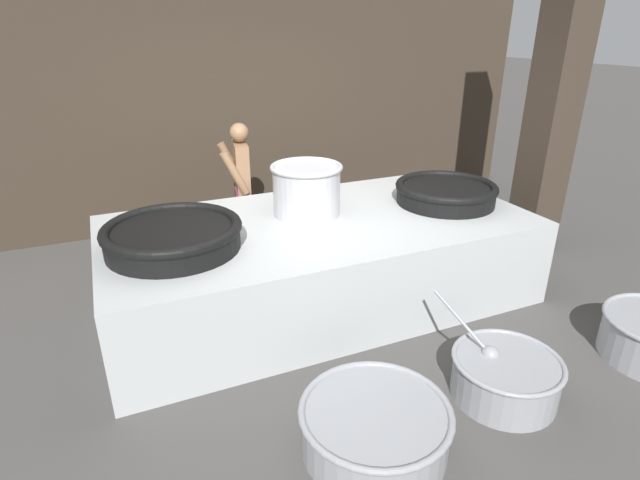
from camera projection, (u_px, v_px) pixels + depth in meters
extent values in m
plane|color=#474442|center=(320.00, 297.00, 4.78)|extent=(60.00, 60.00, 0.00)
cube|color=#382D23|center=(238.00, 74.00, 6.19)|extent=(8.31, 0.24, 3.68)
cube|color=#382D23|center=(558.00, 84.00, 5.09)|extent=(0.40, 0.40, 3.68)
cube|color=#B2B7B7|center=(320.00, 260.00, 4.63)|extent=(3.78, 1.87, 0.79)
cylinder|color=black|center=(173.00, 239.00, 3.85)|extent=(1.03, 1.03, 0.18)
torus|color=black|center=(172.00, 228.00, 3.82)|extent=(1.07, 1.07, 0.08)
cylinder|color=black|center=(445.00, 195.00, 4.86)|extent=(0.94, 0.94, 0.16)
torus|color=black|center=(446.00, 187.00, 4.83)|extent=(0.98, 0.98, 0.08)
cylinder|color=#B7B7BC|center=(307.00, 191.00, 4.53)|extent=(0.61, 0.61, 0.44)
torus|color=#B7B7BC|center=(306.00, 167.00, 4.44)|extent=(0.65, 0.65, 0.04)
cylinder|color=#8C6647|center=(246.00, 223.00, 5.58)|extent=(0.11, 0.11, 0.71)
cylinder|color=#8C6647|center=(244.00, 218.00, 5.72)|extent=(0.11, 0.11, 0.71)
cube|color=#722D4C|center=(244.00, 209.00, 5.59)|extent=(0.21, 0.24, 0.47)
cube|color=#8C6647|center=(241.00, 167.00, 5.41)|extent=(0.21, 0.45, 0.53)
cylinder|color=#8C6647|center=(235.00, 173.00, 5.19)|extent=(0.30, 0.13, 0.49)
cylinder|color=#8C6647|center=(231.00, 163.00, 5.58)|extent=(0.30, 0.13, 0.49)
sphere|color=#8C6647|center=(239.00, 133.00, 5.26)|extent=(0.20, 0.20, 0.20)
cylinder|color=gray|center=(505.00, 378.00, 3.45)|extent=(0.72, 0.72, 0.30)
torus|color=gray|center=(508.00, 361.00, 3.39)|extent=(0.75, 0.75, 0.04)
cylinder|color=orange|center=(506.00, 370.00, 3.42)|extent=(0.63, 0.63, 0.07)
cylinder|color=orange|center=(510.00, 376.00, 3.29)|extent=(0.04, 0.04, 0.03)
cylinder|color=orange|center=(496.00, 362.00, 3.42)|extent=(0.06, 0.06, 0.04)
cylinder|color=orange|center=(502.00, 350.00, 3.54)|extent=(0.06, 0.05, 0.04)
cylinder|color=orange|center=(504.00, 357.00, 3.47)|extent=(0.05, 0.04, 0.04)
cylinder|color=orange|center=(506.00, 367.00, 3.36)|extent=(0.06, 0.05, 0.04)
cylinder|color=orange|center=(500.00, 361.00, 3.44)|extent=(0.04, 0.05, 0.03)
cylinder|color=orange|center=(501.00, 382.00, 3.23)|extent=(0.05, 0.03, 0.03)
cylinder|color=orange|center=(506.00, 363.00, 3.41)|extent=(0.05, 0.05, 0.03)
cylinder|color=orange|center=(506.00, 362.00, 3.42)|extent=(0.05, 0.05, 0.03)
cylinder|color=orange|center=(529.00, 354.00, 3.51)|extent=(0.05, 0.05, 0.04)
cylinder|color=orange|center=(502.00, 356.00, 3.48)|extent=(0.06, 0.06, 0.04)
cylinder|color=orange|center=(507.00, 364.00, 3.41)|extent=(0.03, 0.03, 0.03)
cylinder|color=orange|center=(528.00, 363.00, 3.41)|extent=(0.05, 0.04, 0.03)
cylinder|color=orange|center=(500.00, 355.00, 3.49)|extent=(0.04, 0.05, 0.04)
sphere|color=gray|center=(490.00, 355.00, 3.47)|extent=(0.13, 0.13, 0.13)
cylinder|color=gray|center=(462.00, 322.00, 3.55)|extent=(0.22, 0.45, 0.35)
cylinder|color=gray|center=(375.00, 429.00, 3.02)|extent=(0.89, 0.89, 0.29)
torus|color=gray|center=(376.00, 411.00, 2.97)|extent=(0.93, 0.93, 0.04)
cylinder|color=#6B9347|center=(375.00, 421.00, 3.00)|extent=(0.78, 0.78, 0.07)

